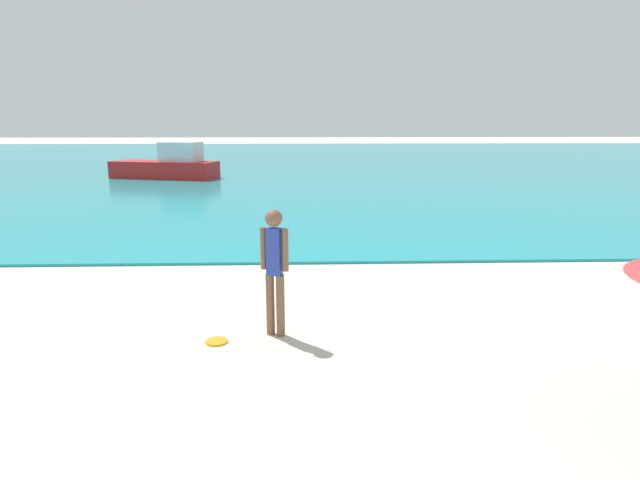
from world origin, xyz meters
name	(u,v)px	position (x,y,z in m)	size (l,w,h in m)	color
water	(309,160)	(0.00, 40.28, 0.03)	(160.00, 60.00, 0.06)	teal
person_standing	(275,265)	(-0.93, 6.64, 1.00)	(0.38, 0.23, 1.75)	brown
frisbee	(216,341)	(-1.71, 6.41, 0.01)	(0.30, 0.30, 0.03)	orange
boat_near	(168,166)	(-7.32, 26.92, 0.69)	(5.62, 3.10, 1.82)	red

